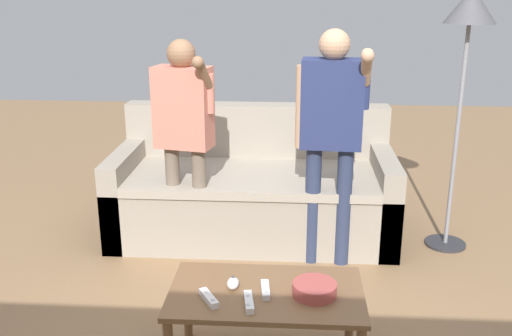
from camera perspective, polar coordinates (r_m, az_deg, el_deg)
ground_plane at (r=3.23m, az=-0.07°, el=-15.61°), size 12.00×12.00×0.00m
couch at (r=4.28m, az=-0.21°, el=-2.30°), size 1.99×0.94×0.89m
coffee_table at (r=2.79m, az=1.00°, el=-12.86°), size 0.90×0.52×0.41m
snack_bowl at (r=2.73m, az=5.73°, el=-11.68°), size 0.20×0.20×0.06m
game_remote_nunchuk at (r=2.78m, az=-2.26°, el=-11.17°), size 0.06×0.09×0.05m
floor_lamp at (r=4.00m, az=20.04°, el=12.73°), size 0.32×0.32×1.74m
player_right at (r=3.63m, az=7.38°, el=4.49°), size 0.44×0.36×1.51m
player_left at (r=3.77m, az=-7.06°, el=4.30°), size 0.42×0.38×1.44m
game_remote_wand_near at (r=2.74m, az=0.93°, el=-11.81°), size 0.05×0.15×0.03m
game_remote_wand_far at (r=2.65m, az=-0.77°, el=-12.95°), size 0.06×0.17×0.03m
game_remote_wand_spare at (r=2.68m, az=-4.62°, el=-12.55°), size 0.11×0.15×0.03m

